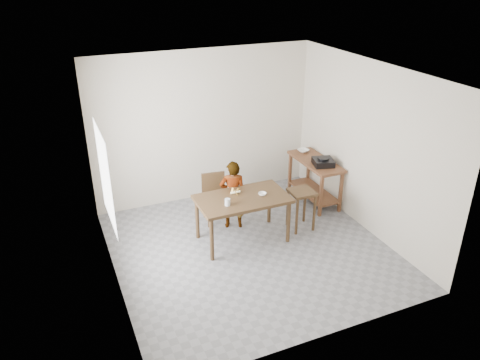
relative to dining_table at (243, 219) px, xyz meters
name	(u,v)px	position (x,y,z in m)	size (l,w,h in m)	color
floor	(250,250)	(0.00, -0.30, -0.40)	(4.00, 4.00, 0.04)	slate
ceiling	(252,71)	(0.00, -0.30, 2.35)	(4.00, 4.00, 0.04)	white
wall_back	(204,126)	(0.00, 1.72, 0.98)	(4.00, 0.04, 2.70)	beige
wall_front	(331,241)	(0.00, -2.32, 0.98)	(4.00, 0.04, 2.70)	beige
wall_left	(105,195)	(-2.02, -0.30, 0.98)	(0.04, 4.00, 2.70)	beige
wall_right	(369,148)	(2.02, -0.30, 0.98)	(0.04, 4.00, 2.70)	beige
window_pane	(105,177)	(-1.97, -0.10, 1.12)	(0.02, 1.10, 1.30)	white
dining_table	(243,219)	(0.00, 0.00, 0.00)	(1.40, 0.80, 0.75)	#412C18
prep_counter	(314,181)	(1.72, 0.70, 0.03)	(0.50, 1.20, 0.80)	brown
child	(233,195)	(0.02, 0.44, 0.21)	(0.43, 0.28, 1.17)	white
dining_chair	(216,199)	(-0.17, 0.71, 0.03)	(0.39, 0.39, 0.82)	#412C18
stool	(301,209)	(1.02, -0.04, -0.04)	(0.38, 0.38, 0.68)	#412C18
glass_tumbler	(228,202)	(-0.30, -0.14, 0.43)	(0.08, 0.08, 0.10)	silver
small_bowl	(262,194)	(0.31, -0.05, 0.39)	(0.12, 0.12, 0.04)	white
banana	(235,192)	(-0.05, 0.16, 0.41)	(0.17, 0.12, 0.06)	#F9D54B
serving_bowl	(303,151)	(1.72, 1.13, 0.45)	(0.20, 0.20, 0.05)	white
gas_burner	(323,162)	(1.72, 0.47, 0.48)	(0.33, 0.33, 0.11)	black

